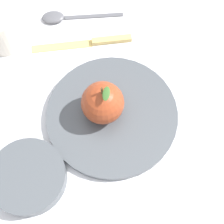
# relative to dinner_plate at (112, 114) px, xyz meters

# --- Properties ---
(ground_plane) EXTENTS (2.40, 2.40, 0.00)m
(ground_plane) POSITION_rel_dinner_plate_xyz_m (-0.04, 0.01, -0.01)
(ground_plane) COLOR silver
(dinner_plate) EXTENTS (0.25, 0.25, 0.01)m
(dinner_plate) POSITION_rel_dinner_plate_xyz_m (0.00, 0.00, 0.00)
(dinner_plate) COLOR #4C5156
(dinner_plate) RESTS_ON ground_plane
(apple) EXTENTS (0.08, 0.08, 0.09)m
(apple) POSITION_rel_dinner_plate_xyz_m (-0.01, -0.01, 0.04)
(apple) COLOR #9E3D1E
(apple) RESTS_ON dinner_plate
(side_bowl) EXTENTS (0.13, 0.13, 0.03)m
(side_bowl) POSITION_rel_dinner_plate_xyz_m (-0.02, -0.18, 0.01)
(side_bowl) COLOR #4C5156
(side_bowl) RESTS_ON ground_plane
(cup) EXTENTS (0.08, 0.08, 0.08)m
(cup) POSITION_rel_dinner_plate_xyz_m (-0.28, -0.03, 0.03)
(cup) COLOR silver
(cup) RESTS_ON ground_plane
(knife) EXTENTS (0.14, 0.18, 0.01)m
(knife) POSITION_rel_dinner_plate_xyz_m (-0.15, 0.09, -0.00)
(knife) COLOR #D8B766
(knife) RESTS_ON ground_plane
(spoon) EXTENTS (0.13, 0.15, 0.01)m
(spoon) POSITION_rel_dinner_plate_xyz_m (-0.24, 0.09, -0.00)
(spoon) COLOR #59595E
(spoon) RESTS_ON ground_plane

